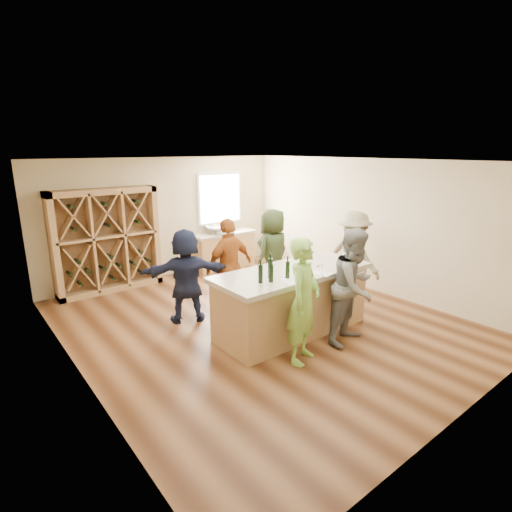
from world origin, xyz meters
TOP-DOWN VIEW (x-y plane):
  - floor at (0.00, 0.00)m, footprint 6.00×7.00m
  - ceiling at (0.00, 0.00)m, footprint 6.00×7.00m
  - wall_back at (0.00, 3.55)m, footprint 6.00×0.10m
  - wall_front at (0.00, -3.55)m, footprint 6.00×0.10m
  - wall_left at (-3.05, 0.00)m, footprint 0.10×7.00m
  - wall_right at (3.05, 0.00)m, footprint 0.10×7.00m
  - window_frame at (1.50, 3.47)m, footprint 1.30×0.06m
  - window_pane at (1.50, 3.44)m, footprint 1.18×0.01m
  - wine_rack at (-1.50, 3.27)m, footprint 2.20×0.45m
  - back_counter_base at (1.40, 3.20)m, footprint 1.60×0.58m
  - back_counter_top at (1.40, 3.20)m, footprint 1.70×0.62m
  - sink at (1.20, 3.20)m, footprint 0.54×0.54m
  - faucet at (1.20, 3.38)m, footprint 0.02×0.02m
  - tasting_counter_base at (0.20, -0.65)m, footprint 2.60×1.00m
  - tasting_counter_top at (0.20, -0.65)m, footprint 2.72×1.12m
  - wine_bottle_a at (-0.62, -0.82)m, footprint 0.08×0.08m
  - wine_bottle_b at (-0.47, -0.88)m, footprint 0.08×0.08m
  - wine_bottle_c at (-0.36, -0.73)m, footprint 0.08×0.08m
  - wine_bottle_d at (-0.16, -0.91)m, footprint 0.08×0.08m
  - wine_glass_a at (-0.11, -1.06)m, footprint 0.07×0.07m
  - wine_glass_b at (0.37, -1.14)m, footprint 0.09×0.09m
  - wine_glass_d at (0.67, -0.76)m, footprint 0.10×0.10m
  - wine_glass_e at (1.16, -0.87)m, footprint 0.10×0.10m
  - tasting_menu_a at (-0.21, -1.03)m, footprint 0.32×0.38m
  - tasting_menu_b at (0.41, -1.08)m, footprint 0.29×0.35m
  - tasting_menu_c at (1.09, -1.01)m, footprint 0.24×0.30m
  - person_near_left at (-0.34, -1.44)m, footprint 0.81×0.72m
  - person_near_right at (0.70, -1.50)m, footprint 0.97×0.66m
  - person_server at (2.10, -0.37)m, footprint 0.58×1.20m
  - person_far_mid at (-0.12, 0.72)m, footprint 1.09×0.64m
  - person_far_right at (1.03, 0.82)m, footprint 1.00×0.76m
  - person_far_left at (-0.97, 0.82)m, footprint 1.66×1.14m

SIDE VIEW (x-z plane):
  - floor at x=0.00m, z-range -0.10..0.00m
  - back_counter_base at x=1.40m, z-range 0.00..0.86m
  - tasting_counter_base at x=0.20m, z-range 0.00..1.00m
  - person_far_left at x=-0.97m, z-range 0.00..1.69m
  - person_far_mid at x=-0.12m, z-range 0.00..1.78m
  - back_counter_top at x=1.40m, z-range 0.86..0.92m
  - person_server at x=2.10m, z-range 0.00..1.83m
  - person_far_right at x=1.03m, z-range 0.00..1.83m
  - person_near_left at x=-0.34m, z-range 0.00..1.83m
  - person_near_right at x=0.70m, z-range 0.00..1.84m
  - sink at x=1.20m, z-range 0.92..1.11m
  - tasting_counter_top at x=0.20m, z-range 1.00..1.08m
  - faucet at x=1.20m, z-range 0.92..1.22m
  - tasting_menu_a at x=-0.21m, z-range 1.08..1.08m
  - tasting_menu_b at x=0.41m, z-range 1.08..1.08m
  - tasting_menu_c at x=1.09m, z-range 1.08..1.08m
  - wine_rack at x=-1.50m, z-range 0.00..2.20m
  - wine_glass_a at x=-0.11m, z-range 1.08..1.26m
  - wine_glass_b at x=0.37m, z-range 1.08..1.26m
  - wine_glass_e at x=1.16m, z-range 1.08..1.27m
  - wine_glass_d at x=0.67m, z-range 1.08..1.28m
  - wine_bottle_d at x=-0.16m, z-range 1.08..1.34m
  - wine_bottle_b at x=-0.47m, z-range 1.08..1.35m
  - wine_bottle_a at x=-0.62m, z-range 1.08..1.36m
  - wine_bottle_c at x=-0.36m, z-range 1.08..1.39m
  - wall_back at x=0.00m, z-range 0.00..2.80m
  - wall_front at x=0.00m, z-range 0.00..2.80m
  - wall_left at x=-3.05m, z-range 0.00..2.80m
  - wall_right at x=3.05m, z-range 0.00..2.80m
  - window_frame at x=1.50m, z-range 1.10..2.40m
  - window_pane at x=1.50m, z-range 1.16..2.34m
  - ceiling at x=0.00m, z-range 2.80..2.90m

